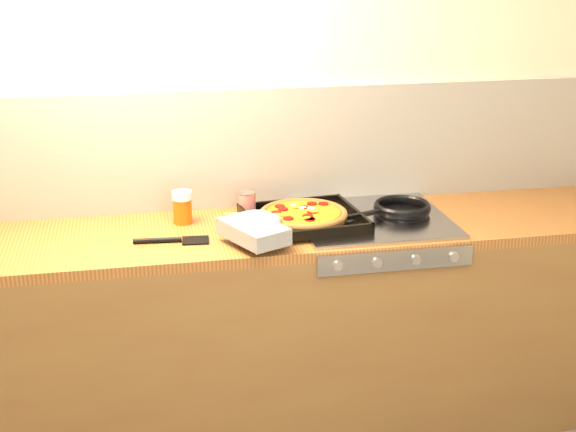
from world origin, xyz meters
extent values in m
plane|color=beige|center=(0.00, 1.40, 1.25)|extent=(3.20, 0.00, 3.20)
cube|color=white|center=(0.00, 1.39, 1.15)|extent=(3.20, 0.02, 0.50)
cube|color=brown|center=(0.00, 1.10, 0.43)|extent=(3.20, 0.60, 0.86)
cube|color=#975F2E|center=(0.00, 1.10, 0.88)|extent=(3.20, 0.60, 0.04)
cube|color=#A1A2A6|center=(0.45, 0.80, 0.85)|extent=(0.60, 0.03, 0.08)
cylinder|color=#A5A5AA|center=(0.23, 0.78, 0.85)|extent=(0.04, 0.02, 0.04)
cylinder|color=#A5A5AA|center=(0.38, 0.78, 0.85)|extent=(0.04, 0.02, 0.04)
cylinder|color=#A5A5AA|center=(0.53, 0.78, 0.85)|extent=(0.04, 0.02, 0.04)
cylinder|color=#A5A5AA|center=(0.67, 0.78, 0.85)|extent=(0.04, 0.02, 0.04)
cube|color=#A1A2A6|center=(0.45, 1.10, 0.91)|extent=(0.60, 0.56, 0.02)
cube|color=black|center=(0.16, 1.09, 0.92)|extent=(0.48, 0.43, 0.01)
cube|color=black|center=(0.15, 1.28, 0.94)|extent=(0.45, 0.06, 0.02)
cube|color=black|center=(0.18, 0.91, 0.94)|extent=(0.45, 0.06, 0.02)
cube|color=black|center=(0.38, 1.11, 0.94)|extent=(0.05, 0.39, 0.02)
cube|color=black|center=(-0.05, 1.07, 0.94)|extent=(0.05, 0.39, 0.02)
cylinder|color=#995E2C|center=(0.16, 1.09, 0.94)|extent=(0.37, 0.37, 0.02)
torus|color=#995E2C|center=(0.16, 1.09, 0.95)|extent=(0.38, 0.38, 0.03)
cylinder|color=orange|center=(0.16, 1.09, 0.95)|extent=(0.32, 0.32, 0.01)
cylinder|color=maroon|center=(0.20, 1.08, 0.96)|extent=(0.04, 0.04, 0.01)
cylinder|color=maroon|center=(0.08, 1.17, 0.96)|extent=(0.04, 0.04, 0.01)
cylinder|color=maroon|center=(0.17, 0.99, 0.96)|extent=(0.04, 0.04, 0.01)
cylinder|color=maroon|center=(0.06, 1.10, 0.96)|extent=(0.04, 0.04, 0.01)
cylinder|color=maroon|center=(0.22, 1.18, 0.96)|extent=(0.04, 0.04, 0.01)
cylinder|color=maroon|center=(0.17, 1.14, 0.96)|extent=(0.04, 0.04, 0.01)
cylinder|color=maroon|center=(0.09, 1.02, 0.96)|extent=(0.04, 0.04, 0.01)
cylinder|color=maroon|center=(0.26, 1.17, 0.96)|extent=(0.04, 0.04, 0.01)
cylinder|color=maroon|center=(0.17, 1.00, 0.96)|extent=(0.04, 0.04, 0.01)
cylinder|color=maroon|center=(0.17, 1.04, 0.96)|extent=(0.04, 0.04, 0.01)
cylinder|color=maroon|center=(0.09, 1.13, 0.96)|extent=(0.04, 0.04, 0.01)
ellipsoid|color=orange|center=(0.08, 1.07, 0.96)|extent=(0.04, 0.03, 0.01)
ellipsoid|color=orange|center=(0.05, 1.07, 0.96)|extent=(0.04, 0.03, 0.01)
ellipsoid|color=orange|center=(0.15, 1.15, 0.96)|extent=(0.04, 0.03, 0.01)
ellipsoid|color=orange|center=(0.14, 1.19, 0.96)|extent=(0.04, 0.03, 0.01)
ellipsoid|color=orange|center=(0.16, 1.01, 0.96)|extent=(0.04, 0.03, 0.01)
ellipsoid|color=orange|center=(0.20, 1.08, 0.96)|extent=(0.04, 0.03, 0.01)
ellipsoid|color=orange|center=(0.19, 1.09, 0.96)|extent=(0.04, 0.03, 0.01)
ellipsoid|color=orange|center=(0.09, 1.06, 0.96)|extent=(0.04, 0.03, 0.01)
ellipsoid|color=orange|center=(0.16, 1.17, 0.96)|extent=(0.04, 0.03, 0.01)
ellipsoid|color=silver|center=(0.15, 1.18, 0.96)|extent=(0.04, 0.04, 0.01)
ellipsoid|color=silver|center=(0.17, 1.14, 0.96)|extent=(0.04, 0.04, 0.01)
ellipsoid|color=silver|center=(0.20, 1.12, 0.96)|extent=(0.04, 0.04, 0.01)
cube|color=black|center=(-0.06, 0.91, 0.96)|extent=(0.26, 0.31, 0.06)
ellipsoid|color=black|center=(-0.03, 1.04, 0.96)|extent=(0.17, 0.17, 0.06)
cylinder|color=black|center=(0.02, 0.95, 0.96)|extent=(0.09, 0.12, 0.06)
cylinder|color=black|center=(0.58, 1.12, 0.92)|extent=(0.27, 0.27, 0.01)
torus|color=black|center=(0.58, 1.12, 0.94)|extent=(0.30, 0.30, 0.02)
cube|color=black|center=(0.40, 1.06, 0.94)|extent=(0.17, 0.07, 0.01)
cylinder|color=#A80D13|center=(-0.03, 1.26, 0.95)|extent=(0.08, 0.08, 0.09)
cylinder|color=#B2B2B7|center=(-0.03, 1.26, 1.00)|extent=(0.08, 0.08, 0.01)
cylinder|color=#B2B2B7|center=(-0.03, 1.26, 0.90)|extent=(0.08, 0.08, 0.01)
cylinder|color=#DD500D|center=(-0.30, 1.22, 0.95)|extent=(0.10, 0.10, 0.10)
cylinder|color=silver|center=(-0.30, 1.22, 1.02)|extent=(0.10, 0.10, 0.03)
cylinder|color=#A07944|center=(0.00, 1.26, 0.91)|extent=(0.26, 0.02, 0.02)
ellipsoid|color=#A07944|center=(0.14, 1.25, 0.91)|extent=(0.06, 0.05, 0.02)
cube|color=black|center=(-0.27, 1.00, 0.90)|extent=(0.11, 0.09, 0.01)
cylinder|color=black|center=(-0.41, 1.02, 0.91)|extent=(0.18, 0.03, 0.02)
camera|label=1|loc=(-0.48, -1.82, 1.97)|focal=50.00mm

